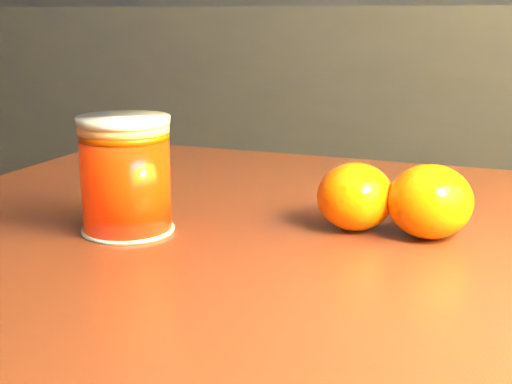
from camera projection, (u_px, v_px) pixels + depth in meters
The scene contains 5 objects.
kitchen_counter at pixel (232, 158), 2.19m from camera, with size 3.15×0.60×0.90m, color #47464B.
table at pixel (374, 335), 0.63m from camera, with size 1.03×0.81×0.70m.
juice_glass at pixel (126, 175), 0.62m from camera, with size 0.08×0.08×0.10m.
orange_front at pixel (430, 201), 0.60m from camera, with size 0.07×0.07×0.06m, color orange.
orange_back at pixel (355, 197), 0.63m from camera, with size 0.07×0.07×0.06m, color orange.
Camera 1 is at (1.18, -0.34, 0.89)m, focal length 50.00 mm.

